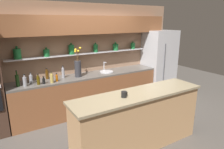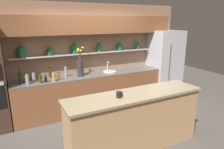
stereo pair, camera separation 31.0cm
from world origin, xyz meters
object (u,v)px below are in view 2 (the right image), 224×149
(bottle_spirit_0, at_px, (27,79))
(bottle_sauce_1, at_px, (59,77))
(sink_fixture, at_px, (109,71))
(bottle_wine_7, at_px, (20,78))
(bottle_oil_2, at_px, (40,79))
(bottle_spirit_6, at_px, (54,77))
(flower_vase, at_px, (80,67))
(bottle_spirit_3, at_px, (34,77))
(bottle_spirit_8, at_px, (66,72))
(refrigerator, at_px, (165,64))
(bottle_spirit_4, at_px, (50,73))
(coffee_mug, at_px, (119,95))
(bottle_sauce_5, at_px, (46,79))

(bottle_spirit_0, height_order, bottle_sauce_1, bottle_spirit_0)
(sink_fixture, bearing_deg, bottle_wine_7, -177.94)
(bottle_oil_2, height_order, bottle_spirit_6, bottle_spirit_6)
(sink_fixture, bearing_deg, bottle_oil_2, -174.35)
(sink_fixture, distance_m, bottle_spirit_0, 1.95)
(flower_vase, relative_size, bottle_spirit_6, 2.90)
(bottle_spirit_3, height_order, bottle_spirit_8, bottle_spirit_8)
(refrigerator, bearing_deg, bottle_spirit_8, 177.91)
(bottle_spirit_4, relative_size, bottle_wine_7, 0.75)
(bottle_sauce_1, distance_m, bottle_spirit_8, 0.29)
(flower_vase, distance_m, bottle_sauce_1, 0.56)
(flower_vase, distance_m, coffee_mug, 1.83)
(sink_fixture, relative_size, bottle_sauce_5, 2.12)
(sink_fixture, distance_m, bottle_spirit_3, 1.81)
(bottle_spirit_4, distance_m, bottle_spirit_6, 0.36)
(bottle_oil_2, relative_size, bottle_wine_7, 0.69)
(bottle_spirit_3, xyz_separation_m, bottle_spirit_4, (0.37, 0.17, 0.01))
(bottle_sauce_1, xyz_separation_m, bottle_wine_7, (-0.76, 0.07, 0.05))
(bottle_spirit_4, bearing_deg, bottle_sauce_1, -66.89)
(bottle_oil_2, height_order, coffee_mug, bottle_oil_2)
(bottle_spirit_8, bearing_deg, sink_fixture, -2.94)
(bottle_spirit_4, relative_size, bottle_sauce_5, 1.54)
(bottle_spirit_6, bearing_deg, coffee_mug, -67.58)
(bottle_sauce_5, bearing_deg, bottle_oil_2, -179.73)
(flower_vase, relative_size, bottle_spirit_3, 2.95)
(refrigerator, distance_m, bottle_spirit_3, 3.57)
(bottle_sauce_5, bearing_deg, bottle_spirit_3, 143.85)
(bottle_sauce_1, height_order, bottle_spirit_6, bottle_spirit_6)
(bottle_spirit_8, bearing_deg, bottle_sauce_5, -155.38)
(sink_fixture, xyz_separation_m, coffee_mug, (-0.74, -1.86, 0.13))
(bottle_spirit_6, relative_size, bottle_wine_7, 0.73)
(bottle_sauce_1, xyz_separation_m, bottle_spirit_4, (-0.13, 0.30, 0.03))
(flower_vase, bearing_deg, bottle_spirit_8, 164.44)
(flower_vase, xyz_separation_m, sink_fixture, (0.78, 0.03, -0.20))
(bottle_spirit_0, xyz_separation_m, bottle_spirit_8, (0.85, 0.20, 0.02))
(sink_fixture, height_order, bottle_spirit_0, sink_fixture)
(bottle_spirit_3, height_order, bottle_spirit_6, bottle_spirit_6)
(bottle_spirit_3, bearing_deg, bottle_spirit_4, 25.05)
(bottle_sauce_1, height_order, bottle_spirit_8, bottle_spirit_8)
(flower_vase, distance_m, bottle_wine_7, 1.30)
(bottle_spirit_4, height_order, bottle_wine_7, bottle_wine_7)
(bottle_spirit_0, height_order, bottle_spirit_6, bottle_spirit_0)
(bottle_spirit_4, height_order, coffee_mug, bottle_spirit_4)
(bottle_sauce_1, bearing_deg, sink_fixture, 6.12)
(flower_vase, bearing_deg, bottle_sauce_1, -168.68)
(sink_fixture, xyz_separation_m, bottle_wine_7, (-2.07, -0.07, 0.10))
(bottle_sauce_1, height_order, bottle_spirit_4, bottle_spirit_4)
(bottle_sauce_1, relative_size, bottle_spirit_3, 0.76)
(sink_fixture, relative_size, bottle_spirit_0, 1.38)
(bottle_spirit_4, bearing_deg, bottle_wine_7, -159.42)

